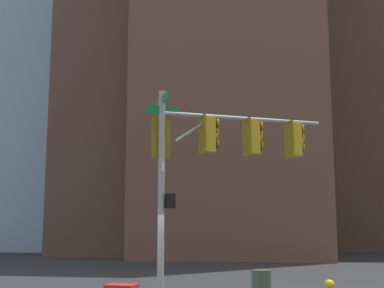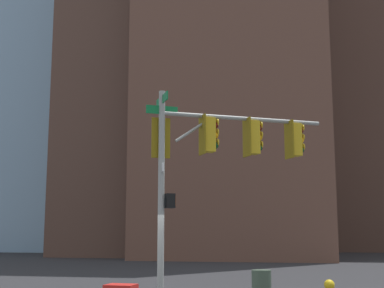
% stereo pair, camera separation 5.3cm
% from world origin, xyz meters
% --- Properties ---
extents(signal_pole_assembly, '(3.06, 4.85, 6.01)m').
position_xyz_m(signal_pole_assembly, '(0.78, -1.73, 4.42)').
color(signal_pole_assembly, gray).
rests_on(signal_pole_assembly, ground_plane).
extents(litter_bin, '(0.56, 0.56, 0.95)m').
position_xyz_m(litter_bin, '(1.32, -2.96, 0.47)').
color(litter_bin, '#384738').
rests_on(litter_bin, ground_plane).
extents(building_brick_nearside, '(23.33, 14.29, 41.42)m').
position_xyz_m(building_brick_nearside, '(33.19, 0.75, 20.71)').
color(building_brick_nearside, brown).
rests_on(building_brick_nearside, ground_plane).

